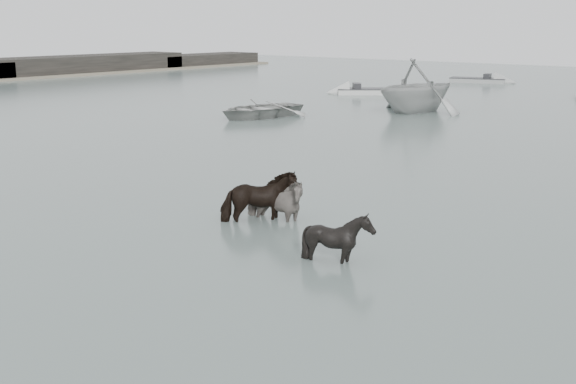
% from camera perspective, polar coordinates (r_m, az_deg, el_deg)
% --- Properties ---
extents(ground, '(140.00, 140.00, 0.00)m').
position_cam_1_polar(ground, '(16.26, 1.97, -4.13)').
color(ground, '#4A5752').
rests_on(ground, ground).
extents(pony_pinto, '(1.92, 1.12, 1.52)m').
position_cam_1_polar(pony_pinto, '(17.95, -1.09, 0.08)').
color(pony_pinto, black).
rests_on(pony_pinto, ground).
extents(pony_dark, '(1.65, 1.83, 1.59)m').
position_cam_1_polar(pony_dark, '(17.82, -2.23, 0.09)').
color(pony_dark, black).
rests_on(pony_dark, ground).
extents(pony_black, '(1.57, 1.50, 1.37)m').
position_cam_1_polar(pony_black, '(14.90, 3.99, -3.04)').
color(pony_black, black).
rests_on(pony_black, ground).
extents(rowboat_lead, '(4.22, 5.43, 1.03)m').
position_cam_1_polar(rowboat_lead, '(37.91, -2.27, 6.72)').
color(rowboat_lead, '#A3A49F').
rests_on(rowboat_lead, ground).
extents(rowboat_trail, '(5.98, 6.61, 3.05)m').
position_cam_1_polar(rowboat_trail, '(40.52, 10.18, 8.39)').
color(rowboat_trail, '#A8ABA9').
rests_on(rowboat_trail, ground).
extents(skiff_outer, '(5.24, 4.75, 0.75)m').
position_cam_1_polar(skiff_outer, '(50.28, 6.21, 8.13)').
color(skiff_outer, beige).
rests_on(skiff_outer, ground).
extents(skiff_far, '(6.29, 3.14, 0.75)m').
position_cam_1_polar(skiff_far, '(61.44, 14.79, 8.70)').
color(skiff_far, gray).
rests_on(skiff_far, ground).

